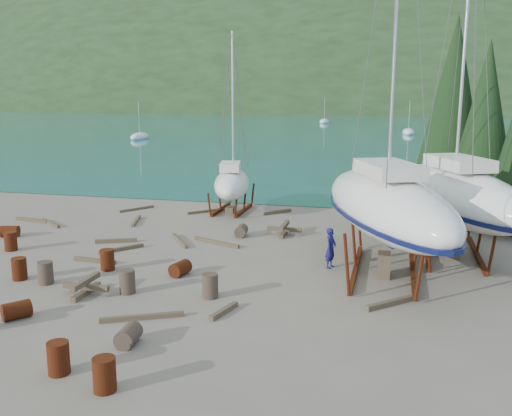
% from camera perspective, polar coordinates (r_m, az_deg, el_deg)
% --- Properties ---
extents(ground, '(600.00, 600.00, 0.00)m').
position_cam_1_polar(ground, '(23.18, -7.08, -6.84)').
color(ground, '#6C6555').
rests_on(ground, ground).
extents(bay_water, '(700.00, 700.00, 0.00)m').
position_cam_1_polar(bay_water, '(335.69, 12.57, 10.16)').
color(bay_water, '#19797E').
rests_on(bay_water, ground).
extents(far_hill, '(800.00, 360.00, 110.00)m').
position_cam_1_polar(far_hill, '(340.68, 12.59, 10.17)').
color(far_hill, '#203118').
rests_on(far_hill, ground).
extents(far_house_left, '(6.60, 5.60, 5.60)m').
position_cam_1_polar(far_house_left, '(221.25, -4.23, 10.51)').
color(far_house_left, beige).
rests_on(far_house_left, ground).
extents(far_house_center, '(6.60, 5.60, 5.60)m').
position_cam_1_polar(far_house_center, '(212.40, 6.27, 10.42)').
color(far_house_center, beige).
rests_on(far_house_center, ground).
extents(far_house_right, '(6.60, 5.60, 5.60)m').
position_cam_1_polar(far_house_right, '(211.71, 20.01, 9.80)').
color(far_house_right, beige).
rests_on(far_house_right, ground).
extents(cypress_near_right, '(3.60, 3.60, 10.00)m').
position_cam_1_polar(cypress_near_right, '(32.87, 21.93, 8.17)').
color(cypress_near_right, black).
rests_on(cypress_near_right, ground).
extents(cypress_back_left, '(4.14, 4.14, 11.50)m').
position_cam_1_polar(cypress_back_left, '(34.66, 19.10, 9.95)').
color(cypress_back_left, black).
rests_on(cypress_back_left, ground).
extents(moored_boat_left, '(2.00, 5.00, 6.05)m').
position_cam_1_polar(moored_boat_left, '(89.27, -11.55, 6.99)').
color(moored_boat_left, white).
rests_on(moored_boat_left, ground).
extents(moored_boat_mid, '(2.00, 5.00, 6.05)m').
position_cam_1_polar(moored_boat_mid, '(100.77, 14.99, 7.34)').
color(moored_boat_mid, white).
rests_on(moored_boat_mid, ground).
extents(moored_boat_far, '(2.00, 5.00, 6.05)m').
position_cam_1_polar(moored_boat_far, '(131.66, 6.83, 8.58)').
color(moored_boat_far, white).
rests_on(moored_boat_far, ground).
extents(large_sailboat_near, '(7.25, 11.60, 17.65)m').
position_cam_1_polar(large_sailboat_near, '(23.35, 12.96, 0.30)').
color(large_sailboat_near, white).
rests_on(large_sailboat_near, ground).
extents(large_sailboat_far, '(7.18, 11.14, 17.06)m').
position_cam_1_polar(large_sailboat_far, '(26.86, 19.31, 1.28)').
color(large_sailboat_far, white).
rests_on(large_sailboat_far, ground).
extents(small_sailboat_shore, '(3.51, 7.00, 10.73)m').
position_cam_1_polar(small_sailboat_shore, '(34.87, -2.43, 2.50)').
color(small_sailboat_shore, white).
rests_on(small_sailboat_shore, ground).
extents(worker, '(0.57, 0.72, 1.71)m').
position_cam_1_polar(worker, '(24.12, 7.49, -3.99)').
color(worker, '#151459').
rests_on(worker, ground).
extents(drum_1, '(0.64, 0.92, 0.58)m').
position_cam_1_polar(drum_1, '(17.50, -12.64, -12.34)').
color(drum_1, '#2D2823').
rests_on(drum_1, ground).
extents(drum_2, '(0.99, 0.78, 0.58)m').
position_cam_1_polar(drum_2, '(31.65, -23.40, -2.15)').
color(drum_2, '#5E2410').
rests_on(drum_2, ground).
extents(drum_3, '(0.58, 0.58, 0.88)m').
position_cam_1_polar(drum_3, '(16.31, -19.15, -13.99)').
color(drum_3, '#5E2410').
rests_on(drum_3, ground).
extents(drum_5, '(0.58, 0.58, 0.88)m').
position_cam_1_polar(drum_5, '(20.73, -4.60, -7.77)').
color(drum_5, '#2D2823').
rests_on(drum_5, ground).
extents(drum_6, '(0.77, 0.99, 0.58)m').
position_cam_1_polar(drum_6, '(23.30, -7.58, -6.01)').
color(drum_6, '#5E2410').
rests_on(drum_6, ground).
extents(drum_7, '(0.58, 0.58, 0.88)m').
position_cam_1_polar(drum_7, '(15.15, -14.92, -15.79)').
color(drum_7, '#5E2410').
rests_on(drum_7, ground).
extents(drum_8, '(0.58, 0.58, 0.88)m').
position_cam_1_polar(drum_8, '(28.92, -23.33, -3.08)').
color(drum_8, '#5E2410').
rests_on(drum_8, ground).
extents(drum_10, '(0.58, 0.58, 0.88)m').
position_cam_1_polar(drum_10, '(24.42, -22.59, -5.63)').
color(drum_10, '#5E2410').
rests_on(drum_10, ground).
extents(drum_11, '(0.65, 0.93, 0.58)m').
position_cam_1_polar(drum_11, '(29.16, -1.49, -2.29)').
color(drum_11, '#2D2823').
rests_on(drum_11, ground).
extents(drum_12, '(1.00, 1.05, 0.58)m').
position_cam_1_polar(drum_12, '(20.46, -22.82, -9.40)').
color(drum_12, '#5E2410').
rests_on(drum_12, ground).
extents(drum_14, '(0.58, 0.58, 0.88)m').
position_cam_1_polar(drum_14, '(24.51, -14.64, -5.03)').
color(drum_14, '#5E2410').
rests_on(drum_14, ground).
extents(drum_16, '(0.58, 0.58, 0.88)m').
position_cam_1_polar(drum_16, '(23.53, -20.30, -6.09)').
color(drum_16, '#2D2823').
rests_on(drum_16, ground).
extents(drum_17, '(0.58, 0.58, 0.88)m').
position_cam_1_polar(drum_17, '(21.62, -12.75, -7.20)').
color(drum_17, '#2D2823').
rests_on(drum_17, ground).
extents(timber_0, '(1.48, 2.09, 0.14)m').
position_cam_1_polar(timber_0, '(36.35, -11.84, -0.09)').
color(timber_0, brown).
rests_on(timber_0, ground).
extents(timber_1, '(1.64, 1.58, 0.19)m').
position_cam_1_polar(timber_1, '(20.54, 13.25, -9.26)').
color(timber_1, brown).
rests_on(timber_1, ground).
extents(timber_2, '(2.20, 0.49, 0.19)m').
position_cam_1_polar(timber_2, '(34.89, -21.51, -1.12)').
color(timber_2, brown).
rests_on(timber_2, ground).
extents(timber_4, '(1.53, 1.83, 0.17)m').
position_cam_1_polar(timber_4, '(27.37, -13.32, -3.99)').
color(timber_4, brown).
rests_on(timber_4, ground).
extents(timber_5, '(2.51, 1.36, 0.16)m').
position_cam_1_polar(timber_5, '(19.27, -11.31, -10.65)').
color(timber_5, brown).
rests_on(timber_5, ground).
extents(timber_6, '(1.49, 1.51, 0.19)m').
position_cam_1_polar(timber_6, '(34.59, 2.15, -0.40)').
color(timber_6, brown).
rests_on(timber_6, ground).
extents(timber_7, '(0.59, 1.53, 0.17)m').
position_cam_1_polar(timber_7, '(19.41, -3.24, -10.25)').
color(timber_7, brown).
rests_on(timber_7, ground).
extents(timber_8, '(1.91, 0.95, 0.19)m').
position_cam_1_polar(timber_8, '(28.83, -13.81, -3.20)').
color(timber_8, brown).
rests_on(timber_8, ground).
extents(timber_9, '(2.04, 2.05, 0.15)m').
position_cam_1_polar(timber_9, '(35.06, -4.84, -0.30)').
color(timber_9, brown).
rests_on(timber_9, ground).
extents(timber_10, '(2.62, 1.23, 0.16)m').
position_cam_1_polar(timber_10, '(27.83, -3.98, -3.44)').
color(timber_10, brown).
rests_on(timber_10, ground).
extents(timber_11, '(1.63, 2.22, 0.15)m').
position_cam_1_polar(timber_11, '(28.37, -7.63, -3.23)').
color(timber_11, brown).
rests_on(timber_11, ground).
extents(timber_12, '(2.07, 0.34, 0.17)m').
position_cam_1_polar(timber_12, '(25.84, -15.82, -5.06)').
color(timber_12, brown).
rests_on(timber_12, ground).
extents(timber_15, '(0.82, 2.41, 0.15)m').
position_cam_1_polar(timber_15, '(33.00, -11.88, -1.27)').
color(timber_15, brown).
rests_on(timber_15, ground).
extents(timber_17, '(1.97, 1.49, 0.16)m').
position_cam_1_polar(timber_17, '(33.74, -19.85, -1.43)').
color(timber_17, brown).
rests_on(timber_17, ground).
extents(timber_pile_fore, '(1.80, 1.80, 0.60)m').
position_cam_1_polar(timber_pile_fore, '(21.90, -16.65, -7.55)').
color(timber_pile_fore, brown).
rests_on(timber_pile_fore, ground).
extents(timber_pile_aft, '(1.80, 1.80, 0.60)m').
position_cam_1_polar(timber_pile_aft, '(29.48, 2.86, -2.13)').
color(timber_pile_aft, brown).
rests_on(timber_pile_aft, ground).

